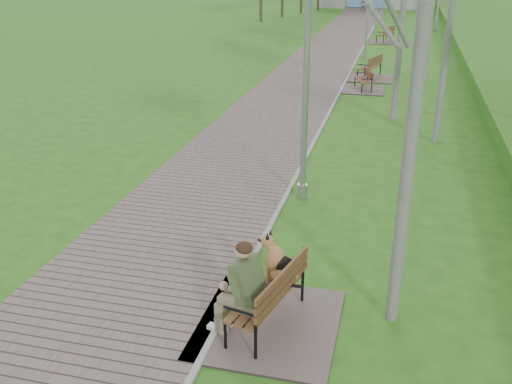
% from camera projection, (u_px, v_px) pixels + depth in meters
% --- Properties ---
extents(ground, '(120.00, 120.00, 0.00)m').
position_uv_depth(ground, '(268.00, 231.00, 11.34)').
color(ground, '#2F601B').
rests_on(ground, ground).
extents(walkway, '(3.50, 67.00, 0.04)m').
position_uv_depth(walkway, '(327.00, 54.00, 30.93)').
color(walkway, '#695A55').
rests_on(walkway, ground).
extents(kerb, '(0.10, 67.00, 0.05)m').
position_uv_depth(kerb, '(359.00, 55.00, 30.53)').
color(kerb, '#999993').
rests_on(kerb, ground).
extents(bench_main, '(2.03, 2.25, 1.77)m').
position_uv_depth(bench_main, '(261.00, 298.00, 8.28)').
color(bench_main, '#695A55').
rests_on(bench_main, ground).
extents(bench_second, '(1.63, 1.81, 1.00)m').
position_uv_depth(bench_second, '(363.00, 86.00, 22.82)').
color(bench_second, '#695A55').
rests_on(bench_second, ground).
extents(bench_third, '(1.97, 2.19, 1.21)m').
position_uv_depth(bench_third, '(369.00, 73.00, 24.98)').
color(bench_third, '#695A55').
rests_on(bench_third, ground).
extents(bench_far, '(1.92, 2.14, 1.18)m').
position_uv_depth(bench_far, '(385.00, 39.00, 34.90)').
color(bench_far, '#695A55').
rests_on(bench_far, ground).
extents(lamp_post_near, '(0.23, 0.23, 5.94)m').
position_uv_depth(lamp_post_near, '(306.00, 76.00, 11.78)').
color(lamp_post_near, '#979A9F').
rests_on(lamp_post_near, ground).
extents(lamp_post_second, '(0.18, 0.18, 4.56)m').
position_uv_depth(lamp_post_second, '(367.00, 16.00, 28.79)').
color(lamp_post_second, '#979A9F').
rests_on(lamp_post_second, ground).
extents(pedestrian_near, '(0.60, 0.42, 1.58)m').
position_uv_depth(pedestrian_near, '(369.00, 3.00, 51.99)').
color(pedestrian_near, white).
rests_on(pedestrian_near, ground).
extents(pedestrian_far, '(0.85, 0.72, 1.55)m').
position_uv_depth(pedestrian_far, '(363.00, 4.00, 51.82)').
color(pedestrian_far, gray).
rests_on(pedestrian_far, ground).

